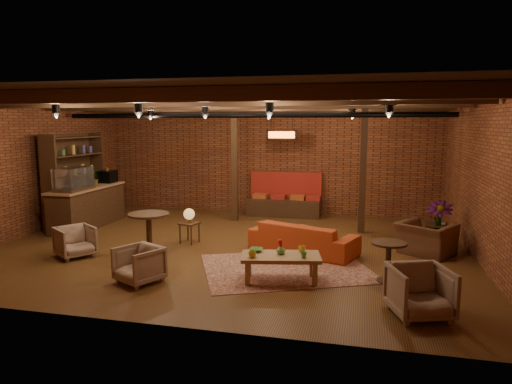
% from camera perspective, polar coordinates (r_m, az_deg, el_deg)
% --- Properties ---
extents(floor, '(10.00, 10.00, 0.00)m').
position_cam_1_polar(floor, '(10.05, -3.39, -6.77)').
color(floor, '#3F240F').
rests_on(floor, ground).
extents(ceiling, '(10.00, 8.00, 0.02)m').
position_cam_1_polar(ceiling, '(9.71, -3.56, 11.76)').
color(ceiling, black).
rests_on(ceiling, wall_back).
extents(wall_back, '(10.00, 0.02, 3.20)m').
position_cam_1_polar(wall_back, '(13.62, 1.38, 4.11)').
color(wall_back, brown).
rests_on(wall_back, ground).
extents(wall_front, '(10.00, 0.02, 3.20)m').
position_cam_1_polar(wall_front, '(6.07, -14.41, -1.72)').
color(wall_front, brown).
rests_on(wall_front, ground).
extents(wall_left, '(0.02, 8.00, 3.20)m').
position_cam_1_polar(wall_left, '(12.17, -26.67, 2.67)').
color(wall_left, brown).
rests_on(wall_left, ground).
extents(wall_right, '(0.02, 8.00, 3.20)m').
position_cam_1_polar(wall_right, '(9.60, 26.45, 1.35)').
color(wall_right, brown).
rests_on(wall_right, ground).
extents(ceiling_beams, '(9.80, 6.40, 0.22)m').
position_cam_1_polar(ceiling_beams, '(9.71, -3.56, 11.05)').
color(ceiling_beams, black).
rests_on(ceiling_beams, ceiling).
extents(ceiling_pipe, '(9.60, 0.12, 0.12)m').
position_cam_1_polar(ceiling_pipe, '(11.24, -1.15, 9.55)').
color(ceiling_pipe, black).
rests_on(ceiling_pipe, ceiling).
extents(post_left, '(0.16, 0.16, 3.20)m').
position_cam_1_polar(post_left, '(12.41, -2.67, 3.67)').
color(post_left, black).
rests_on(post_left, ground).
extents(post_right, '(0.16, 0.16, 3.20)m').
position_cam_1_polar(post_right, '(11.33, 13.25, 2.99)').
color(post_right, black).
rests_on(post_right, ground).
extents(service_counter, '(0.80, 2.50, 1.60)m').
position_cam_1_polar(service_counter, '(12.52, -20.33, -0.50)').
color(service_counter, black).
rests_on(service_counter, ground).
extents(plant_counter, '(0.35, 0.39, 0.30)m').
position_cam_1_polar(plant_counter, '(12.58, -19.55, 1.51)').
color(plant_counter, '#337F33').
rests_on(plant_counter, service_counter).
extents(shelving_hutch, '(0.52, 2.00, 2.40)m').
position_cam_1_polar(shelving_hutch, '(12.78, -21.68, 1.41)').
color(shelving_hutch, black).
rests_on(shelving_hutch, ground).
extents(banquette, '(2.10, 0.70, 1.00)m').
position_cam_1_polar(banquette, '(13.20, 3.51, -0.86)').
color(banquette, '#A7271B').
rests_on(banquette, ground).
extents(service_sign, '(0.86, 0.06, 0.30)m').
position_cam_1_polar(service_sign, '(12.58, 3.24, 7.15)').
color(service_sign, orange).
rests_on(service_sign, ceiling).
extents(ceiling_spotlights, '(6.40, 4.40, 0.28)m').
position_cam_1_polar(ceiling_spotlights, '(9.70, -3.54, 9.75)').
color(ceiling_spotlights, black).
rests_on(ceiling_spotlights, ceiling).
extents(rug, '(3.63, 3.28, 0.01)m').
position_cam_1_polar(rug, '(8.58, 3.74, -9.45)').
color(rug, maroon).
rests_on(rug, floor).
extents(sofa, '(2.36, 1.57, 0.64)m').
position_cam_1_polar(sofa, '(9.51, 5.93, -5.70)').
color(sofa, '#A93A17').
rests_on(sofa, floor).
extents(coffee_table, '(1.43, 0.92, 0.71)m').
position_cam_1_polar(coffee_table, '(7.80, 3.02, -8.22)').
color(coffee_table, olive).
rests_on(coffee_table, floor).
extents(side_table_lamp, '(0.45, 0.45, 0.79)m').
position_cam_1_polar(side_table_lamp, '(10.27, -8.35, -3.08)').
color(side_table_lamp, black).
rests_on(side_table_lamp, floor).
extents(round_table_left, '(0.83, 0.83, 0.86)m').
position_cam_1_polar(round_table_left, '(9.52, -13.24, -4.25)').
color(round_table_left, black).
rests_on(round_table_left, floor).
extents(armchair_a, '(0.89, 0.90, 0.69)m').
position_cam_1_polar(armchair_a, '(9.88, -21.68, -5.60)').
color(armchair_a, '#B7A68E').
rests_on(armchair_a, floor).
extents(armchair_b, '(0.87, 0.86, 0.68)m').
position_cam_1_polar(armchair_b, '(7.98, -14.42, -8.57)').
color(armchair_b, '#B7A68E').
rests_on(armchair_b, floor).
extents(armchair_right, '(1.21, 1.11, 0.88)m').
position_cam_1_polar(armchair_right, '(9.94, 20.51, -4.86)').
color(armchair_right, brown).
rests_on(armchair_right, floor).
extents(side_table_book, '(0.52, 0.52, 0.52)m').
position_cam_1_polar(side_table_book, '(10.65, 21.68, -3.95)').
color(side_table_book, black).
rests_on(side_table_book, floor).
extents(round_table_right, '(0.59, 0.59, 0.69)m').
position_cam_1_polar(round_table_right, '(8.03, 16.22, -7.62)').
color(round_table_right, black).
rests_on(round_table_right, floor).
extents(armchair_far, '(0.95, 0.92, 0.79)m').
position_cam_1_polar(armchair_far, '(6.81, 19.82, -11.37)').
color(armchair_far, '#B7A68E').
rests_on(armchair_far, floor).
extents(plant_tall, '(1.95, 1.95, 3.06)m').
position_cam_1_polar(plant_tall, '(10.37, 22.09, 1.69)').
color(plant_tall, '#4C7F4C').
rests_on(plant_tall, floor).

